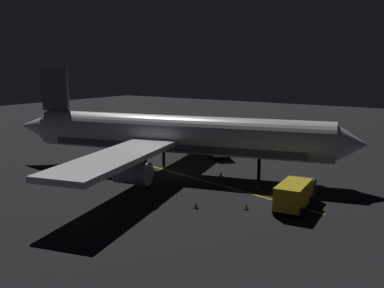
% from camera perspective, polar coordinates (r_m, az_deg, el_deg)
% --- Properties ---
extents(ground_plane, '(180.00, 180.00, 0.20)m').
position_cam_1_polar(ground_plane, '(47.63, -2.00, -4.02)').
color(ground_plane, black).
extents(apron_guide_stripe, '(6.61, 27.43, 0.01)m').
position_cam_1_polar(apron_guide_stripe, '(44.68, 1.45, -4.86)').
color(apron_guide_stripe, gold).
rests_on(apron_guide_stripe, ground_plane).
extents(airliner, '(38.10, 39.97, 11.58)m').
position_cam_1_polar(airliner, '(46.98, -2.73, 1.12)').
color(airliner, white).
rests_on(airliner, ground_plane).
extents(baggage_truck, '(6.44, 2.76, 2.32)m').
position_cam_1_polar(baggage_truck, '(36.88, 13.58, -6.52)').
color(baggage_truck, gold).
rests_on(baggage_truck, ground_plane).
extents(catering_truck, '(5.89, 5.65, 2.44)m').
position_cam_1_polar(catering_truck, '(56.29, 3.38, -0.36)').
color(catering_truck, silver).
rests_on(catering_truck, ground_plane).
extents(ground_crew_worker, '(0.40, 0.40, 1.74)m').
position_cam_1_polar(ground_crew_worker, '(37.56, 11.81, -6.66)').
color(ground_crew_worker, black).
rests_on(ground_crew_worker, ground_plane).
extents(traffic_cone_near_left, '(0.50, 0.50, 0.55)m').
position_cam_1_polar(traffic_cone_near_left, '(36.14, 7.23, -8.26)').
color(traffic_cone_near_left, '#EA590F').
rests_on(traffic_cone_near_left, ground_plane).
extents(traffic_cone_near_right, '(0.50, 0.50, 0.55)m').
position_cam_1_polar(traffic_cone_near_right, '(46.30, 3.85, -4.01)').
color(traffic_cone_near_right, '#EA590F').
rests_on(traffic_cone_near_right, ground_plane).
extents(traffic_cone_under_wing, '(0.50, 0.50, 0.55)m').
position_cam_1_polar(traffic_cone_under_wing, '(36.18, 0.53, -8.16)').
color(traffic_cone_under_wing, '#EA590F').
rests_on(traffic_cone_under_wing, ground_plane).
extents(traffic_cone_far, '(0.50, 0.50, 0.55)m').
position_cam_1_polar(traffic_cone_far, '(42.24, 8.75, -5.54)').
color(traffic_cone_far, '#EA590F').
rests_on(traffic_cone_far, ground_plane).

